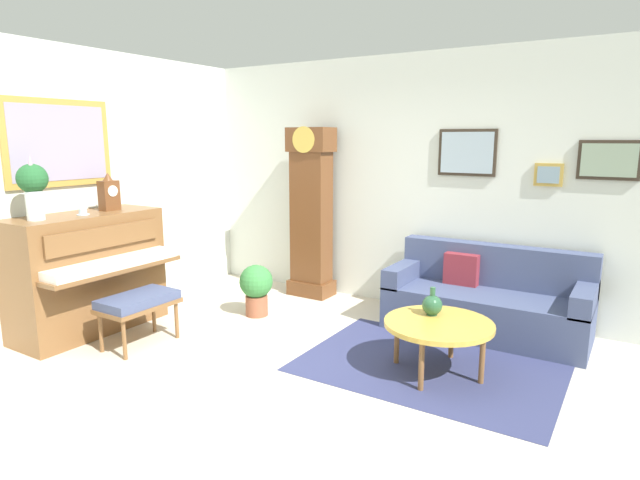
{
  "coord_description": "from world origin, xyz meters",
  "views": [
    {
      "loc": [
        2.36,
        -3.15,
        1.9
      ],
      "look_at": [
        -0.3,
        1.14,
        0.92
      ],
      "focal_mm": 29.51,
      "sensor_mm": 36.0,
      "label": 1
    }
  ],
  "objects_px": {
    "teacup": "(83,212)",
    "green_jug": "(432,305)",
    "mantel_clock": "(109,193)",
    "potted_plant": "(256,287)",
    "flower_vase": "(33,185)",
    "couch": "(487,301)",
    "grandfather_clock": "(311,217)",
    "piano_bench": "(138,303)",
    "coffee_table": "(439,325)",
    "piano": "(89,272)"
  },
  "relations": [
    {
      "from": "flower_vase",
      "to": "teacup",
      "type": "xyz_separation_m",
      "value": [
        0.06,
        0.42,
        -0.29
      ]
    },
    {
      "from": "potted_plant",
      "to": "couch",
      "type": "bearing_deg",
      "value": 20.21
    },
    {
      "from": "coffee_table",
      "to": "mantel_clock",
      "type": "distance_m",
      "value": 3.46
    },
    {
      "from": "grandfather_clock",
      "to": "coffee_table",
      "type": "height_order",
      "value": "grandfather_clock"
    },
    {
      "from": "piano_bench",
      "to": "potted_plant",
      "type": "relative_size",
      "value": 1.25
    },
    {
      "from": "teacup",
      "to": "grandfather_clock",
      "type": "bearing_deg",
      "value": 62.73
    },
    {
      "from": "mantel_clock",
      "to": "piano_bench",
      "type": "bearing_deg",
      "value": -23.0
    },
    {
      "from": "piano_bench",
      "to": "potted_plant",
      "type": "xyz_separation_m",
      "value": [
        0.4,
        1.23,
        -0.08
      ]
    },
    {
      "from": "piano_bench",
      "to": "green_jug",
      "type": "relative_size",
      "value": 2.92
    },
    {
      "from": "couch",
      "to": "green_jug",
      "type": "distance_m",
      "value": 1.08
    },
    {
      "from": "coffee_table",
      "to": "flower_vase",
      "type": "height_order",
      "value": "flower_vase"
    },
    {
      "from": "piano_bench",
      "to": "mantel_clock",
      "type": "xyz_separation_m",
      "value": [
        -0.72,
        0.31,
        0.94
      ]
    },
    {
      "from": "couch",
      "to": "grandfather_clock",
      "type": "bearing_deg",
      "value": 176.31
    },
    {
      "from": "grandfather_clock",
      "to": "flower_vase",
      "type": "bearing_deg",
      "value": -114.48
    },
    {
      "from": "mantel_clock",
      "to": "potted_plant",
      "type": "relative_size",
      "value": 0.68
    },
    {
      "from": "potted_plant",
      "to": "grandfather_clock",
      "type": "bearing_deg",
      "value": 84.87
    },
    {
      "from": "flower_vase",
      "to": "green_jug",
      "type": "bearing_deg",
      "value": 24.84
    },
    {
      "from": "grandfather_clock",
      "to": "mantel_clock",
      "type": "height_order",
      "value": "grandfather_clock"
    },
    {
      "from": "mantel_clock",
      "to": "potted_plant",
      "type": "distance_m",
      "value": 1.78
    },
    {
      "from": "piano",
      "to": "piano_bench",
      "type": "xyz_separation_m",
      "value": [
        0.72,
        -0.01,
        -0.19
      ]
    },
    {
      "from": "flower_vase",
      "to": "piano",
      "type": "bearing_deg",
      "value": 90.16
    },
    {
      "from": "mantel_clock",
      "to": "piano",
      "type": "bearing_deg",
      "value": -90.34
    },
    {
      "from": "flower_vase",
      "to": "teacup",
      "type": "height_order",
      "value": "flower_vase"
    },
    {
      "from": "coffee_table",
      "to": "potted_plant",
      "type": "height_order",
      "value": "potted_plant"
    },
    {
      "from": "piano",
      "to": "coffee_table",
      "type": "height_order",
      "value": "piano"
    },
    {
      "from": "mantel_clock",
      "to": "green_jug",
      "type": "height_order",
      "value": "mantel_clock"
    },
    {
      "from": "potted_plant",
      "to": "coffee_table",
      "type": "bearing_deg",
      "value": -9.19
    },
    {
      "from": "couch",
      "to": "teacup",
      "type": "xyz_separation_m",
      "value": [
        -3.31,
        -2.09,
        0.89
      ]
    },
    {
      "from": "grandfather_clock",
      "to": "potted_plant",
      "type": "relative_size",
      "value": 3.62
    },
    {
      "from": "couch",
      "to": "teacup",
      "type": "height_order",
      "value": "teacup"
    },
    {
      "from": "couch",
      "to": "coffee_table",
      "type": "distance_m",
      "value": 1.18
    },
    {
      "from": "couch",
      "to": "green_jug",
      "type": "bearing_deg",
      "value": -100.51
    },
    {
      "from": "teacup",
      "to": "green_jug",
      "type": "bearing_deg",
      "value": 18.58
    },
    {
      "from": "coffee_table",
      "to": "flower_vase",
      "type": "distance_m",
      "value": 3.7
    },
    {
      "from": "piano",
      "to": "grandfather_clock",
      "type": "distance_m",
      "value": 2.52
    },
    {
      "from": "couch",
      "to": "mantel_clock",
      "type": "relative_size",
      "value": 5.0
    },
    {
      "from": "couch",
      "to": "potted_plant",
      "type": "xyz_separation_m",
      "value": [
        -2.24,
        -0.83,
        0.01
      ]
    },
    {
      "from": "piano_bench",
      "to": "coffee_table",
      "type": "bearing_deg",
      "value": 18.96
    },
    {
      "from": "piano",
      "to": "grandfather_clock",
      "type": "xyz_separation_m",
      "value": [
        1.21,
        2.18,
        0.37
      ]
    },
    {
      "from": "mantel_clock",
      "to": "flower_vase",
      "type": "distance_m",
      "value": 0.78
    },
    {
      "from": "teacup",
      "to": "potted_plant",
      "type": "xyz_separation_m",
      "value": [
        1.06,
        1.26,
        -0.88
      ]
    },
    {
      "from": "coffee_table",
      "to": "mantel_clock",
      "type": "xyz_separation_m",
      "value": [
        -3.28,
        -0.57,
        0.94
      ]
    },
    {
      "from": "mantel_clock",
      "to": "green_jug",
      "type": "distance_m",
      "value": 3.35
    },
    {
      "from": "green_jug",
      "to": "piano_bench",
      "type": "bearing_deg",
      "value": -157.57
    },
    {
      "from": "coffee_table",
      "to": "piano_bench",
      "type": "bearing_deg",
      "value": -161.04
    },
    {
      "from": "piano_bench",
      "to": "teacup",
      "type": "distance_m",
      "value": 1.04
    },
    {
      "from": "potted_plant",
      "to": "teacup",
      "type": "bearing_deg",
      "value": -130.06
    },
    {
      "from": "teacup",
      "to": "potted_plant",
      "type": "height_order",
      "value": "teacup"
    },
    {
      "from": "grandfather_clock",
      "to": "flower_vase",
      "type": "xyz_separation_m",
      "value": [
        -1.21,
        -2.65,
        0.53
      ]
    },
    {
      "from": "teacup",
      "to": "green_jug",
      "type": "relative_size",
      "value": 0.48
    }
  ]
}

